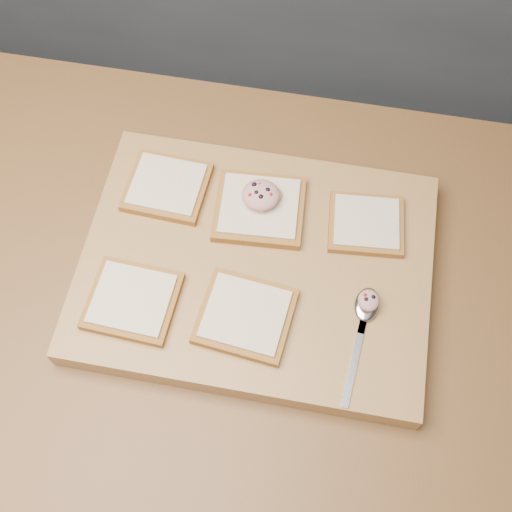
{
  "coord_description": "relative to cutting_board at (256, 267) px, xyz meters",
  "views": [
    {
      "loc": [
        0.1,
        -0.35,
        1.76
      ],
      "look_at": [
        0.03,
        0.05,
        0.95
      ],
      "focal_mm": 45.0,
      "sensor_mm": 36.0,
      "label": 1
    }
  ],
  "objects": [
    {
      "name": "bread_near_center",
      "position": [
        0.0,
        -0.09,
        0.03
      ],
      "size": [
        0.13,
        0.12,
        0.02
      ],
      "color": "#9B5C28",
      "rests_on": "cutting_board"
    },
    {
      "name": "bread_far_center",
      "position": [
        -0.01,
        0.08,
        0.03
      ],
      "size": [
        0.14,
        0.13,
        0.02
      ],
      "color": "#9B5C28",
      "rests_on": "cutting_board"
    },
    {
      "name": "bread_far_left",
      "position": [
        -0.15,
        0.1,
        0.03
      ],
      "size": [
        0.12,
        0.11,
        0.02
      ],
      "color": "#9B5C28",
      "rests_on": "cutting_board"
    },
    {
      "name": "bread_far_right",
      "position": [
        0.15,
        0.08,
        0.03
      ],
      "size": [
        0.12,
        0.11,
        0.02
      ],
      "color": "#9B5C28",
      "rests_on": "cutting_board"
    },
    {
      "name": "island_counter",
      "position": [
        -0.03,
        -0.05,
        -0.47
      ],
      "size": [
        2.0,
        0.8,
        0.9
      ],
      "color": "slate",
      "rests_on": "ground"
    },
    {
      "name": "spoon",
      "position": [
        0.16,
        -0.05,
        0.02
      ],
      "size": [
        0.04,
        0.17,
        0.01
      ],
      "color": "silver",
      "rests_on": "cutting_board"
    },
    {
      "name": "ground",
      "position": [
        -0.03,
        -0.05,
        -0.92
      ],
      "size": [
        4.0,
        4.0,
        0.0
      ],
      "primitive_type": "plane",
      "color": "#515459",
      "rests_on": "ground"
    },
    {
      "name": "cutting_board",
      "position": [
        0.0,
        0.0,
        0.0
      ],
      "size": [
        0.5,
        0.38,
        0.04
      ],
      "primitive_type": "cube",
      "color": "#A27F45",
      "rests_on": "island_counter"
    },
    {
      "name": "bread_near_left",
      "position": [
        -0.16,
        -0.09,
        0.03
      ],
      "size": [
        0.12,
        0.12,
        0.02
      ],
      "color": "#9B5C28",
      "rests_on": "cutting_board"
    },
    {
      "name": "spoon_salad",
      "position": [
        0.16,
        -0.04,
        0.04
      ],
      "size": [
        0.03,
        0.03,
        0.02
      ],
      "color": "#D58E89",
      "rests_on": "spoon"
    },
    {
      "name": "tuna_salad_dollop",
      "position": [
        -0.01,
        0.09,
        0.05
      ],
      "size": [
        0.06,
        0.05,
        0.03
      ],
      "color": "#D58E89",
      "rests_on": "bread_far_center"
    }
  ]
}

